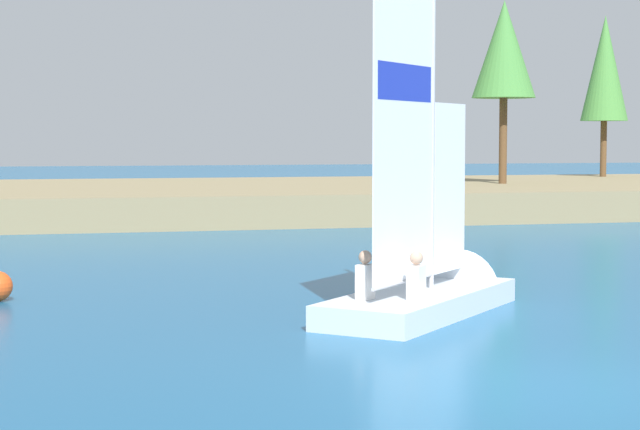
{
  "coord_description": "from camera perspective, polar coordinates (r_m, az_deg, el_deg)",
  "views": [
    {
      "loc": [
        -5.37,
        -11.29,
        2.79
      ],
      "look_at": [
        0.2,
        10.91,
        1.2
      ],
      "focal_mm": 62.95,
      "sensor_mm": 36.0,
      "label": 1
    }
  ],
  "objects": [
    {
      "name": "shore_bank",
      "position": [
        41.35,
        -6.61,
        0.79
      ],
      "size": [
        80.0,
        15.62,
        1.02
      ],
      "primitive_type": "cube",
      "color": "#897A56",
      "rests_on": "ground"
    },
    {
      "name": "sailboat",
      "position": [
        18.51,
        6.22,
        -3.4
      ],
      "size": [
        4.52,
        4.65,
        6.25
      ],
      "rotation": [
        0.0,
        0.0,
        0.81
      ],
      "color": "silver",
      "rests_on": "ground"
    },
    {
      "name": "shoreline_tree_midleft",
      "position": [
        43.5,
        9.34,
        8.26
      ],
      "size": [
        2.41,
        2.41,
        6.95
      ],
      "color": "brown",
      "rests_on": "shore_bank"
    },
    {
      "name": "ground_plane",
      "position": [
        12.81,
        11.21,
        -8.69
      ],
      "size": [
        200.0,
        200.0,
        0.0
      ],
      "primitive_type": "plane",
      "color": "#195684"
    },
    {
      "name": "shoreline_tree_centre",
      "position": [
        52.02,
        14.28,
        7.21
      ],
      "size": [
        2.09,
        2.09,
        7.2
      ],
      "color": "brown",
      "rests_on": "shore_bank"
    }
  ]
}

